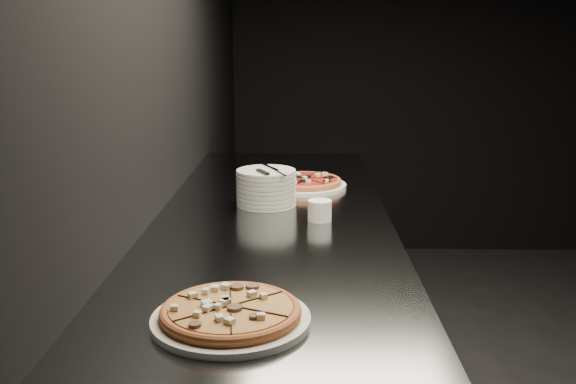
{
  "coord_description": "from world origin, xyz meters",
  "views": [
    {
      "loc": [
        -2.04,
        -1.89,
        1.47
      ],
      "look_at": [
        -2.08,
        0.01,
        1.01
      ],
      "focal_mm": 40.0,
      "sensor_mm": 36.0,
      "label": 1
    }
  ],
  "objects_px": {
    "pizza_mushroom": "(231,314)",
    "ramekin": "(320,210)",
    "pizza_tomato": "(304,182)",
    "plate_stack": "(266,187)",
    "cutlery": "(268,170)",
    "counter": "(273,358)"
  },
  "relations": [
    {
      "from": "pizza_tomato",
      "to": "plate_stack",
      "type": "xyz_separation_m",
      "value": [
        -0.13,
        -0.25,
        0.04
      ]
    },
    {
      "from": "pizza_tomato",
      "to": "ramekin",
      "type": "relative_size",
      "value": 4.29
    },
    {
      "from": "counter",
      "to": "ramekin",
      "type": "xyz_separation_m",
      "value": [
        0.15,
        0.02,
        0.49
      ]
    },
    {
      "from": "pizza_tomato",
      "to": "cutlery",
      "type": "relative_size",
      "value": 1.5
    },
    {
      "from": "ramekin",
      "to": "plate_stack",
      "type": "bearing_deg",
      "value": 131.9
    },
    {
      "from": "pizza_mushroom",
      "to": "plate_stack",
      "type": "height_order",
      "value": "plate_stack"
    },
    {
      "from": "pizza_tomato",
      "to": "plate_stack",
      "type": "relative_size",
      "value": 1.58
    },
    {
      "from": "counter",
      "to": "pizza_tomato",
      "type": "bearing_deg",
      "value": 77.75
    },
    {
      "from": "cutlery",
      "to": "counter",
      "type": "bearing_deg",
      "value": -111.94
    },
    {
      "from": "cutlery",
      "to": "ramekin",
      "type": "bearing_deg",
      "value": -74.67
    },
    {
      "from": "plate_stack",
      "to": "ramekin",
      "type": "bearing_deg",
      "value": -48.1
    },
    {
      "from": "plate_stack",
      "to": "ramekin",
      "type": "height_order",
      "value": "plate_stack"
    },
    {
      "from": "counter",
      "to": "pizza_tomato",
      "type": "distance_m",
      "value": 0.68
    },
    {
      "from": "pizza_tomato",
      "to": "ramekin",
      "type": "distance_m",
      "value": 0.45
    },
    {
      "from": "pizza_tomato",
      "to": "ramekin",
      "type": "height_order",
      "value": "ramekin"
    },
    {
      "from": "counter",
      "to": "pizza_tomato",
      "type": "xyz_separation_m",
      "value": [
        0.1,
        0.47,
        0.48
      ]
    },
    {
      "from": "pizza_mushroom",
      "to": "ramekin",
      "type": "distance_m",
      "value": 0.77
    },
    {
      "from": "counter",
      "to": "pizza_mushroom",
      "type": "distance_m",
      "value": 0.86
    },
    {
      "from": "counter",
      "to": "pizza_mushroom",
      "type": "bearing_deg",
      "value": -93.87
    },
    {
      "from": "plate_stack",
      "to": "pizza_tomato",
      "type": "bearing_deg",
      "value": 62.8
    },
    {
      "from": "pizza_tomato",
      "to": "cutlery",
      "type": "distance_m",
      "value": 0.31
    },
    {
      "from": "pizza_mushroom",
      "to": "pizza_tomato",
      "type": "relative_size",
      "value": 1.17
    }
  ]
}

